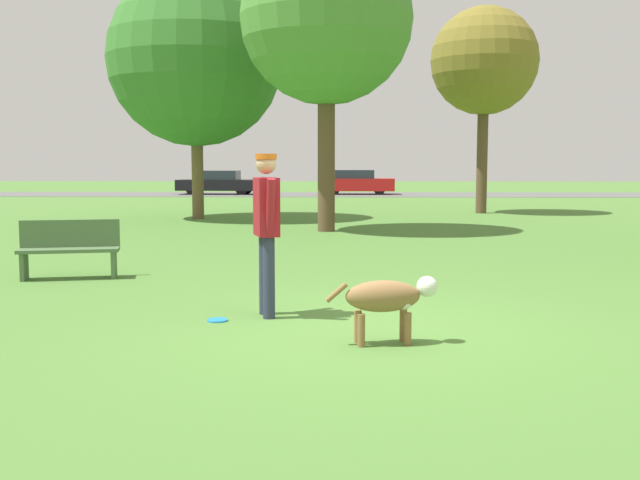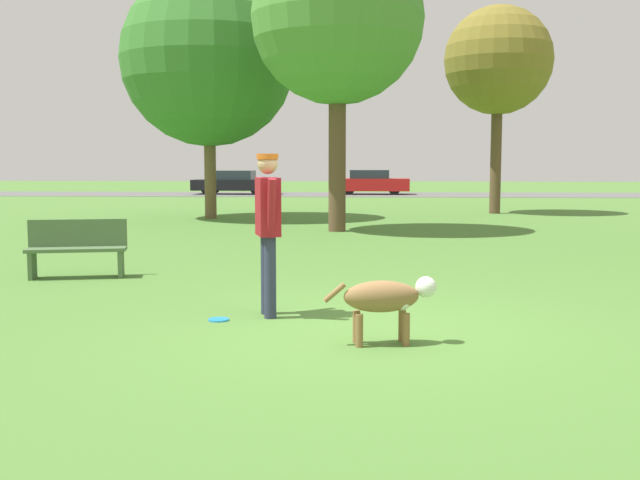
# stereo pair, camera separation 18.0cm
# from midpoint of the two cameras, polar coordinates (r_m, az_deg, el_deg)

# --- Properties ---
(ground_plane) EXTENTS (120.00, 120.00, 0.00)m
(ground_plane) POSITION_cam_midpoint_polar(r_m,az_deg,el_deg) (7.65, 2.44, -6.68)
(ground_plane) COLOR #4C7A33
(far_road_strip) EXTENTS (120.00, 6.00, 0.01)m
(far_road_strip) POSITION_cam_midpoint_polar(r_m,az_deg,el_deg) (39.38, 1.99, 3.49)
(far_road_strip) COLOR #5B5B59
(far_road_strip) RESTS_ON ground_plane
(person) EXTENTS (0.33, 0.70, 1.76)m
(person) POSITION_cam_midpoint_polar(r_m,az_deg,el_deg) (8.07, -4.74, 1.55)
(person) COLOR #2D334C
(person) RESTS_ON ground_plane
(dog) EXTENTS (1.06, 0.41, 0.62)m
(dog) POSITION_cam_midpoint_polar(r_m,az_deg,el_deg) (6.91, 4.46, -4.42)
(dog) COLOR olive
(dog) RESTS_ON ground_plane
(frisbee) EXTENTS (0.22, 0.22, 0.02)m
(frisbee) POSITION_cam_midpoint_polar(r_m,az_deg,el_deg) (8.03, -8.46, -6.06)
(frisbee) COLOR #268CE5
(frisbee) RESTS_ON ground_plane
(tree_far_left) EXTENTS (5.16, 5.16, 7.30)m
(tree_far_left) POSITION_cam_midpoint_polar(r_m,az_deg,el_deg) (22.86, -9.68, 13.48)
(tree_far_left) COLOR brown
(tree_far_left) RESTS_ON ground_plane
(tree_far_right) EXTENTS (3.50, 3.50, 6.72)m
(tree_far_right) POSITION_cam_midpoint_polar(r_m,az_deg,el_deg) (25.56, 12.20, 13.13)
(tree_far_right) COLOR brown
(tree_far_right) RESTS_ON ground_plane
(tree_mid_center) EXTENTS (4.13, 4.13, 7.17)m
(tree_mid_center) POSITION_cam_midpoint_polar(r_m,az_deg,el_deg) (18.51, 0.20, 16.53)
(tree_mid_center) COLOR brown
(tree_mid_center) RESTS_ON ground_plane
(parked_car_black) EXTENTS (4.43, 1.95, 1.26)m
(parked_car_black) POSITION_cam_midpoint_polar(r_m,az_deg,el_deg) (39.98, -7.83, 4.36)
(parked_car_black) COLOR black
(parked_car_black) RESTS_ON ground_plane
(parked_car_red) EXTENTS (3.92, 1.81, 1.29)m
(parked_car_red) POSITION_cam_midpoint_polar(r_m,az_deg,el_deg) (39.61, 2.64, 4.41)
(parked_car_red) COLOR red
(parked_car_red) RESTS_ON ground_plane
(park_bench) EXTENTS (1.45, 0.70, 0.84)m
(park_bench) POSITION_cam_midpoint_polar(r_m,az_deg,el_deg) (11.42, -18.97, -0.52)
(park_bench) COLOR #4C6B42
(park_bench) RESTS_ON ground_plane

